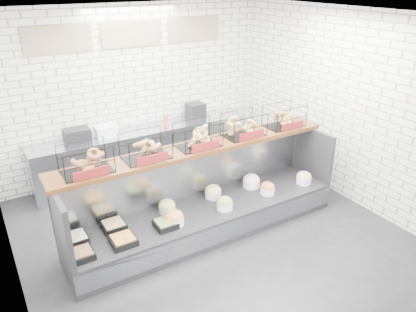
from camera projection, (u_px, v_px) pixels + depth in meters
ground at (218, 241)px, 5.69m from camera, size 5.50×5.50×0.00m
room_shell at (194, 88)px, 5.31m from camera, size 5.02×5.51×3.01m
display_case at (204, 210)px, 5.82m from camera, size 4.00×0.90×1.20m
bagel_shelf at (198, 138)px, 5.52m from camera, size 4.10×0.50×0.40m
prep_counter at (146, 151)px, 7.39m from camera, size 4.00×0.60×1.20m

